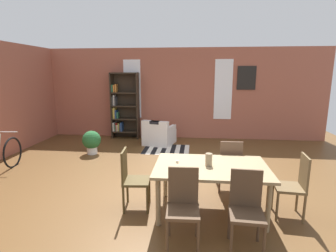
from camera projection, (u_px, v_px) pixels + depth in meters
name	position (u px, v px, depth m)	size (l,w,h in m)	color
ground_plane	(163.00, 183.00, 5.08)	(10.77, 10.77, 0.00)	brown
back_wall_brick	(177.00, 94.00, 8.45)	(9.29, 0.12, 2.87)	#A25845
window_pane_0	(132.00, 89.00, 8.50)	(0.55, 0.02, 1.86)	white
window_pane_1	(223.00, 90.00, 8.21)	(0.55, 0.02, 1.86)	white
dining_table	(211.00, 171.00, 3.91)	(1.67, 1.09, 0.74)	#8F7753
vase_on_table	(209.00, 160.00, 3.88)	(0.10, 0.10, 0.19)	#998466
tealight_candle_0	(177.00, 161.00, 4.03)	(0.04, 0.04, 0.04)	silver
dining_chair_head_right	(295.00, 184.00, 3.82)	(0.43, 0.43, 0.95)	brown
dining_chair_near_left	(183.00, 204.00, 3.23)	(0.42, 0.42, 0.95)	#503825
dining_chair_near_right	(246.00, 207.00, 3.16)	(0.42, 0.42, 0.95)	#493423
dining_chair_head_left	(132.00, 177.00, 4.06)	(0.43, 0.43, 0.95)	#4D3E1F
dining_chair_far_right	(230.00, 164.00, 4.66)	(0.41, 0.41, 0.95)	brown
bookshelf_tall	(123.00, 107.00, 8.46)	(0.88, 0.33, 2.10)	#2D2319
armchair_white	(159.00, 135.00, 7.80)	(0.98, 0.98, 0.75)	silver
potted_plant_by_shelf	(92.00, 141.00, 6.86)	(0.48, 0.48, 0.62)	silver
striped_rug	(166.00, 149.00, 7.32)	(1.26, 1.01, 0.01)	black
framed_picture	(246.00, 78.00, 8.06)	(0.56, 0.03, 0.72)	black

